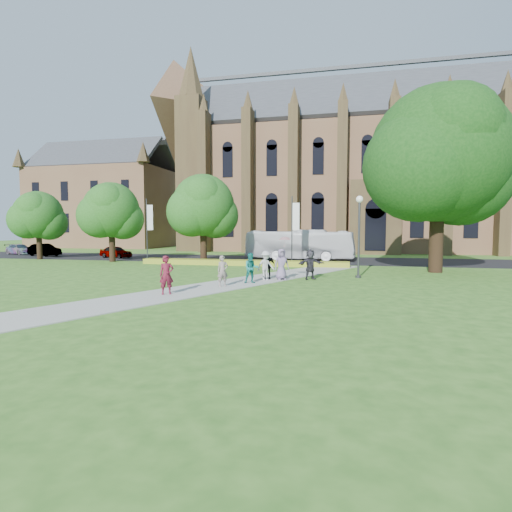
% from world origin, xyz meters
% --- Properties ---
extents(ground, '(160.00, 160.00, 0.00)m').
position_xyz_m(ground, '(0.00, 0.00, 0.00)').
color(ground, '#30611D').
rests_on(ground, ground).
extents(road, '(160.00, 10.00, 0.02)m').
position_xyz_m(road, '(0.00, 20.00, 0.01)').
color(road, black).
rests_on(road, ground).
extents(footpath, '(15.58, 28.54, 0.04)m').
position_xyz_m(footpath, '(0.00, 1.00, 0.02)').
color(footpath, '#B2B2A8').
rests_on(footpath, ground).
extents(flower_hedge, '(18.00, 1.40, 0.45)m').
position_xyz_m(flower_hedge, '(-2.00, 13.20, 0.23)').
color(flower_hedge, gold).
rests_on(flower_hedge, ground).
extents(cathedral, '(52.60, 18.25, 28.00)m').
position_xyz_m(cathedral, '(10.00, 39.73, 12.98)').
color(cathedral, brown).
rests_on(cathedral, ground).
extents(building_west, '(22.00, 14.00, 18.30)m').
position_xyz_m(building_west, '(-34.00, 42.00, 9.21)').
color(building_west, brown).
rests_on(building_west, ground).
extents(streetlamp, '(0.44, 0.44, 5.24)m').
position_xyz_m(streetlamp, '(7.50, 6.50, 3.30)').
color(streetlamp, '#38383D').
rests_on(streetlamp, ground).
extents(large_tree, '(9.60, 9.60, 13.20)m').
position_xyz_m(large_tree, '(13.00, 11.00, 8.37)').
color(large_tree, '#332114').
rests_on(large_tree, ground).
extents(street_tree_0, '(5.20, 5.20, 7.50)m').
position_xyz_m(street_tree_0, '(-15.00, 14.00, 4.87)').
color(street_tree_0, '#332114').
rests_on(street_tree_0, ground).
extents(street_tree_1, '(5.60, 5.60, 8.05)m').
position_xyz_m(street_tree_1, '(-6.00, 14.50, 5.22)').
color(street_tree_1, '#332114').
rests_on(street_tree_1, ground).
extents(street_tree_2, '(4.80, 4.80, 6.95)m').
position_xyz_m(street_tree_2, '(-24.00, 15.00, 4.53)').
color(street_tree_2, '#332114').
rests_on(street_tree_2, ground).
extents(banner_pole_0, '(0.70, 0.10, 6.00)m').
position_xyz_m(banner_pole_0, '(2.11, 15.20, 3.39)').
color(banner_pole_0, '#38383D').
rests_on(banner_pole_0, ground).
extents(banner_pole_1, '(0.70, 0.10, 6.00)m').
position_xyz_m(banner_pole_1, '(-11.89, 15.20, 3.39)').
color(banner_pole_1, '#38383D').
rests_on(banner_pole_1, ground).
extents(tour_coach, '(11.05, 3.70, 3.02)m').
position_xyz_m(tour_coach, '(2.09, 20.10, 1.53)').
color(tour_coach, white).
rests_on(tour_coach, road).
extents(car_0, '(3.97, 2.38, 1.27)m').
position_xyz_m(car_0, '(-17.46, 18.47, 0.65)').
color(car_0, gray).
rests_on(car_0, road).
extents(car_1, '(4.46, 2.49, 1.39)m').
position_xyz_m(car_1, '(-26.89, 18.98, 0.72)').
color(car_1, gray).
rests_on(car_1, road).
extents(car_2, '(4.52, 2.91, 1.22)m').
position_xyz_m(car_2, '(-31.99, 20.84, 0.63)').
color(car_2, gray).
rests_on(car_2, road).
extents(pedestrian_0, '(0.81, 0.75, 1.85)m').
position_xyz_m(pedestrian_0, '(-1.57, -2.40, 0.97)').
color(pedestrian_0, maroon).
rests_on(pedestrian_0, footpath).
extents(pedestrian_1, '(1.01, 0.90, 1.73)m').
position_xyz_m(pedestrian_1, '(1.44, 2.28, 0.90)').
color(pedestrian_1, '#187A73').
rests_on(pedestrian_1, footpath).
extents(pedestrian_2, '(1.30, 1.24, 1.77)m').
position_xyz_m(pedestrian_2, '(1.98, 3.75, 0.92)').
color(pedestrian_2, '#BABABA').
rests_on(pedestrian_2, footpath).
extents(pedestrian_3, '(1.03, 0.52, 1.68)m').
position_xyz_m(pedestrian_3, '(1.97, 4.31, 0.88)').
color(pedestrian_3, black).
rests_on(pedestrian_3, footpath).
extents(pedestrian_4, '(1.10, 0.97, 1.88)m').
position_xyz_m(pedestrian_4, '(2.88, 4.21, 0.98)').
color(pedestrian_4, slate).
rests_on(pedestrian_4, footpath).
extents(pedestrian_5, '(1.75, 1.34, 1.85)m').
position_xyz_m(pedestrian_5, '(4.59, 4.76, 0.96)').
color(pedestrian_5, '#2C2932').
rests_on(pedestrian_5, footpath).
extents(pedestrian_6, '(0.73, 0.68, 1.67)m').
position_xyz_m(pedestrian_6, '(0.24, 0.69, 0.88)').
color(pedestrian_6, gray).
rests_on(pedestrian_6, footpath).
extents(parasol, '(0.85, 0.85, 0.65)m').
position_xyz_m(parasol, '(3.06, 4.31, 2.25)').
color(parasol, '#E5A1AA').
rests_on(parasol, pedestrian_4).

